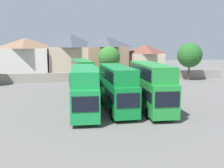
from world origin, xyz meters
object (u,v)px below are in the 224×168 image
(bus_1, at_px, (84,87))
(bus_6, at_px, (125,77))
(bus_2, at_px, (117,86))
(house_terrace_left, at_px, (26,58))
(bus_3, at_px, (150,84))
(tree_left_of_lot, at_px, (190,55))
(bus_5, at_px, (103,78))
(bus_4, at_px, (82,73))
(house_terrace_far_right, at_px, (145,59))
(house_terrace_centre, at_px, (71,55))
(tree_behind_wall, at_px, (109,57))
(house_terrace_right, at_px, (106,56))

(bus_1, xyz_separation_m, bus_6, (7.80, 13.50, -0.79))
(bus_2, xyz_separation_m, house_terrace_left, (-13.55, 31.63, 1.68))
(bus_6, bearing_deg, house_terrace_left, -133.59)
(bus_3, distance_m, tree_left_of_lot, 26.82)
(tree_left_of_lot, bearing_deg, bus_1, -137.36)
(bus_5, bearing_deg, bus_3, 14.09)
(bus_4, xyz_separation_m, bus_6, (7.00, -0.07, -0.79))
(house_terrace_far_right, bearing_deg, house_terrace_centre, -179.11)
(house_terrace_centre, xyz_separation_m, house_terrace_far_right, (17.85, 0.28, -1.20))
(house_terrace_far_right, distance_m, tree_left_of_lot, 12.83)
(house_terrace_left, relative_size, house_terrace_centre, 1.00)
(bus_1, bearing_deg, bus_4, -179.67)
(bus_3, bearing_deg, bus_6, -178.70)
(bus_4, relative_size, tree_behind_wall, 1.66)
(house_terrace_left, xyz_separation_m, tree_left_of_lot, (33.14, -10.58, 0.64))
(house_terrace_right, xyz_separation_m, tree_behind_wall, (-0.37, -5.78, -0.08))
(house_terrace_left, height_order, tree_left_of_lot, house_terrace_left)
(house_terrace_far_right, distance_m, tree_behind_wall, 12.42)
(bus_3, relative_size, tree_left_of_lot, 1.44)
(bus_5, height_order, tree_behind_wall, tree_behind_wall)
(house_terrace_centre, bearing_deg, bus_3, -77.08)
(bus_2, relative_size, bus_4, 0.89)
(house_terrace_centre, bearing_deg, tree_behind_wall, -41.38)
(bus_5, height_order, house_terrace_centre, house_terrace_centre)
(bus_6, xyz_separation_m, house_terrace_right, (-0.04, 18.10, 2.73))
(bus_6, distance_m, house_terrace_right, 18.30)
(bus_5, height_order, house_terrace_left, house_terrace_left)
(bus_5, relative_size, house_terrace_right, 1.17)
(bus_4, distance_m, house_terrace_left, 21.33)
(bus_3, distance_m, house_terrace_left, 36.45)
(tree_left_of_lot, bearing_deg, bus_5, -156.51)
(bus_3, xyz_separation_m, house_terrace_far_right, (10.35, 32.98, 0.82))
(house_terrace_right, xyz_separation_m, house_terrace_far_right, (9.86, 1.21, -0.96))
(bus_4, distance_m, bus_5, 3.47)
(house_terrace_left, xyz_separation_m, house_terrace_far_right, (27.59, 0.91, -0.72))
(bus_5, bearing_deg, tree_left_of_lot, 114.31)
(bus_3, relative_size, house_terrace_far_right, 1.34)
(house_terrace_centre, bearing_deg, house_terrace_left, -176.26)
(bus_1, bearing_deg, bus_2, 98.04)
(bus_2, bearing_deg, bus_5, 177.73)
(house_terrace_centre, bearing_deg, bus_5, -77.31)
(bus_1, bearing_deg, tree_behind_wall, 167.73)
(bus_1, relative_size, house_terrace_left, 1.13)
(bus_2, height_order, house_terrace_far_right, house_terrace_far_right)
(bus_3, height_order, bus_5, bus_3)
(bus_4, xyz_separation_m, bus_5, (3.35, -0.51, -0.76))
(bus_3, xyz_separation_m, bus_6, (0.53, 13.67, -0.95))
(house_terrace_right, bearing_deg, tree_left_of_lot, -33.71)
(bus_1, xyz_separation_m, house_terrace_far_right, (17.61, 32.81, 0.99))
(bus_3, distance_m, house_terrace_far_right, 34.58)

